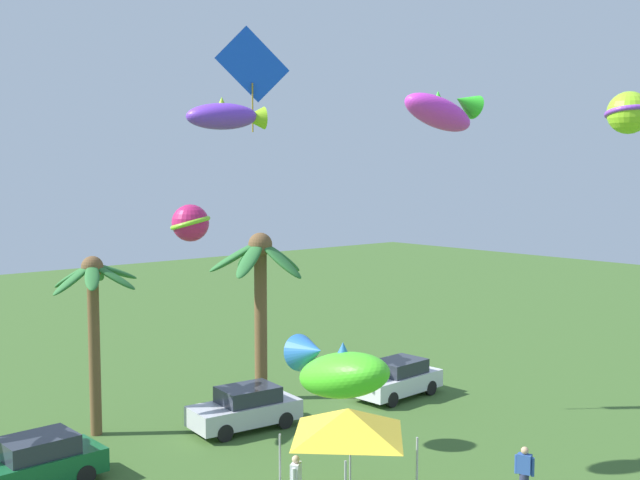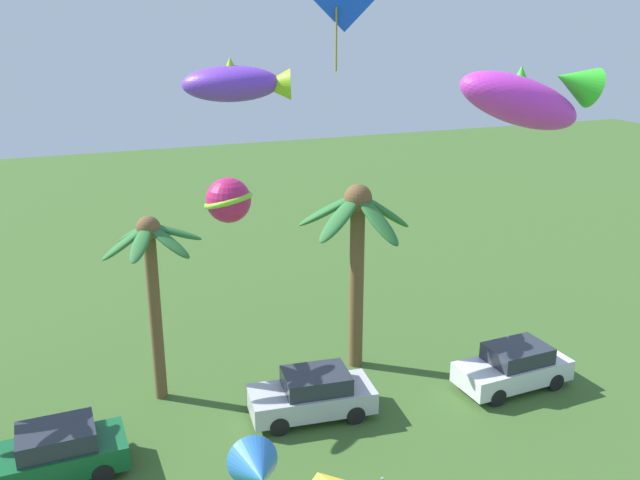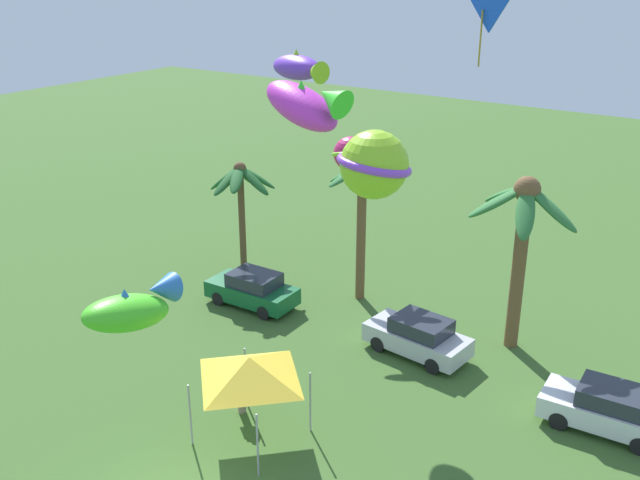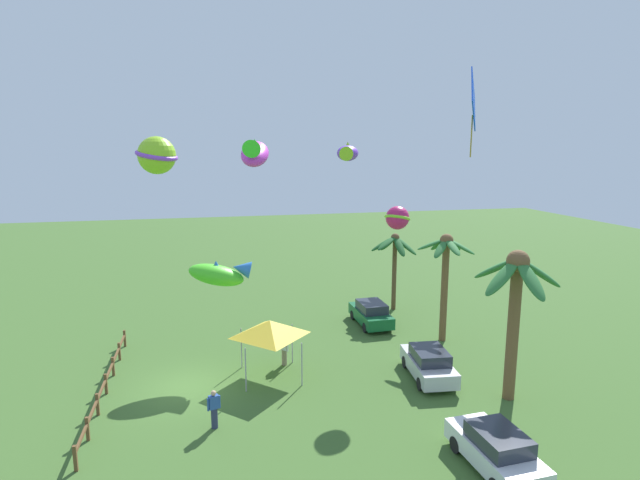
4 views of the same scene
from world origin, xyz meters
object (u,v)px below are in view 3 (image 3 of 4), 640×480
(palm_tree_2, at_px, (362,197))
(parked_car_0, at_px, (607,408))
(spectator_1, at_px, (241,391))
(palm_tree_1, at_px, (523,224))
(kite_fish_4, at_px, (306,104))
(kite_fish_5, at_px, (132,309))
(palm_tree_0, at_px, (241,186))
(kite_fish_1, at_px, (299,68))
(kite_ball_2, at_px, (374,165))
(festival_tent, at_px, (249,368))
(kite_ball_3, at_px, (350,154))
(parked_car_1, at_px, (253,289))
(parked_car_2, at_px, (418,336))

(palm_tree_2, bearing_deg, parked_car_0, -18.06)
(palm_tree_2, bearing_deg, spectator_1, -82.47)
(palm_tree_1, distance_m, spectator_1, 11.54)
(kite_fish_4, height_order, kite_fish_5, kite_fish_4)
(palm_tree_0, xyz_separation_m, kite_fish_1, (7.35, -5.53, 6.52))
(palm_tree_2, height_order, kite_ball_2, kite_ball_2)
(palm_tree_0, height_order, festival_tent, palm_tree_0)
(festival_tent, relative_size, kite_ball_3, 1.55)
(palm_tree_0, xyz_separation_m, kite_fish_4, (11.08, -10.43, 6.59))
(palm_tree_2, relative_size, kite_fish_4, 2.32)
(palm_tree_2, bearing_deg, parked_car_1, -136.73)
(palm_tree_1, xyz_separation_m, parked_car_1, (-10.29, -2.93, -4.18))
(festival_tent, relative_size, kite_ball_2, 1.61)
(parked_car_2, relative_size, kite_fish_4, 1.50)
(palm_tree_2, relative_size, kite_ball_2, 3.53)
(kite_ball_3, distance_m, kite_fish_4, 8.85)
(parked_car_1, bearing_deg, kite_ball_3, -5.04)
(parked_car_2, bearing_deg, parked_car_1, -177.70)
(palm_tree_0, distance_m, kite_fish_4, 16.58)
(palm_tree_0, distance_m, kite_fish_5, 13.26)
(palm_tree_0, distance_m, kite_ball_2, 21.31)
(parked_car_1, xyz_separation_m, spectator_1, (4.64, -6.26, 0.06))
(parked_car_0, bearing_deg, palm_tree_0, 170.16)
(kite_ball_2, relative_size, kite_ball_3, 0.96)
(kite_fish_4, bearing_deg, parked_car_1, 136.95)
(spectator_1, bearing_deg, kite_fish_5, -112.37)
(palm_tree_0, bearing_deg, parked_car_0, -9.84)
(palm_tree_1, distance_m, kite_fish_1, 9.99)
(spectator_1, relative_size, kite_fish_1, 0.64)
(kite_ball_3, distance_m, kite_fish_5, 9.43)
(palm_tree_2, distance_m, parked_car_0, 12.50)
(parked_car_2, distance_m, festival_tent, 7.84)
(parked_car_0, xyz_separation_m, kite_ball_2, (-2.43, -10.80, 9.99))
(palm_tree_0, height_order, spectator_1, palm_tree_0)
(parked_car_1, relative_size, spectator_1, 2.48)
(palm_tree_2, height_order, kite_ball_3, kite_ball_3)
(parked_car_1, distance_m, kite_fish_1, 11.46)
(kite_fish_5, bearing_deg, spectator_1, 67.63)
(parked_car_0, relative_size, kite_ball_2, 2.24)
(kite_fish_1, xyz_separation_m, kite_fish_5, (-1.35, -6.28, -6.04))
(spectator_1, bearing_deg, parked_car_2, 65.22)
(palm_tree_2, relative_size, parked_car_2, 1.54)
(spectator_1, distance_m, kite_fish_5, 5.09)
(parked_car_2, height_order, festival_tent, festival_tent)
(parked_car_2, height_order, kite_fish_4, kite_fish_4)
(palm_tree_0, height_order, parked_car_2, palm_tree_0)
(festival_tent, height_order, kite_fish_1, kite_fish_1)
(kite_ball_2, bearing_deg, kite_fish_5, 167.38)
(palm_tree_0, height_order, palm_tree_2, palm_tree_2)
(parked_car_0, bearing_deg, palm_tree_1, 142.20)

